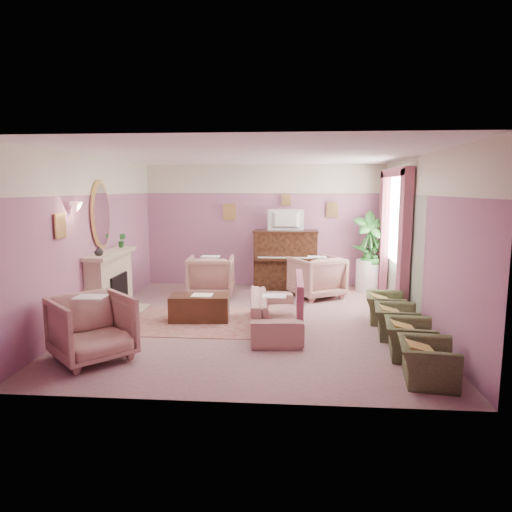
# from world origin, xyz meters

# --- Properties ---
(floor) EXTENTS (5.50, 6.00, 0.01)m
(floor) POSITION_xyz_m (0.00, 0.00, 0.00)
(floor) COLOR #866163
(floor) RESTS_ON ground
(ceiling) EXTENTS (5.50, 6.00, 0.01)m
(ceiling) POSITION_xyz_m (0.00, 0.00, 2.80)
(ceiling) COLOR white
(ceiling) RESTS_ON wall_back
(wall_back) EXTENTS (5.50, 0.02, 2.80)m
(wall_back) POSITION_xyz_m (0.00, 3.00, 1.40)
(wall_back) COLOR slate
(wall_back) RESTS_ON floor
(wall_front) EXTENTS (5.50, 0.02, 2.80)m
(wall_front) POSITION_xyz_m (0.00, -3.00, 1.40)
(wall_front) COLOR slate
(wall_front) RESTS_ON floor
(wall_left) EXTENTS (0.02, 6.00, 2.80)m
(wall_left) POSITION_xyz_m (-2.75, 0.00, 1.40)
(wall_left) COLOR slate
(wall_left) RESTS_ON floor
(wall_right) EXTENTS (0.02, 6.00, 2.80)m
(wall_right) POSITION_xyz_m (2.75, 0.00, 1.40)
(wall_right) COLOR slate
(wall_right) RESTS_ON floor
(picture_rail_band) EXTENTS (5.50, 0.01, 0.65)m
(picture_rail_band) POSITION_xyz_m (0.00, 2.99, 2.47)
(picture_rail_band) COLOR beige
(picture_rail_band) RESTS_ON wall_back
(stripe_panel) EXTENTS (0.01, 3.00, 2.15)m
(stripe_panel) POSITION_xyz_m (2.73, 1.30, 1.07)
(stripe_panel) COLOR #96A38B
(stripe_panel) RESTS_ON wall_right
(fireplace_surround) EXTENTS (0.30, 1.40, 1.10)m
(fireplace_surround) POSITION_xyz_m (-2.59, 0.20, 0.55)
(fireplace_surround) COLOR #C3AF8E
(fireplace_surround) RESTS_ON floor
(fireplace_inset) EXTENTS (0.18, 0.72, 0.68)m
(fireplace_inset) POSITION_xyz_m (-2.49, 0.20, 0.40)
(fireplace_inset) COLOR black
(fireplace_inset) RESTS_ON floor
(fire_ember) EXTENTS (0.06, 0.54, 0.10)m
(fire_ember) POSITION_xyz_m (-2.45, 0.20, 0.22)
(fire_ember) COLOR #FF5632
(fire_ember) RESTS_ON floor
(mantel_shelf) EXTENTS (0.40, 1.55, 0.07)m
(mantel_shelf) POSITION_xyz_m (-2.56, 0.20, 1.12)
(mantel_shelf) COLOR #C3AF8E
(mantel_shelf) RESTS_ON fireplace_surround
(hearth) EXTENTS (0.55, 1.50, 0.02)m
(hearth) POSITION_xyz_m (-2.39, 0.20, 0.01)
(hearth) COLOR #C3AF8E
(hearth) RESTS_ON floor
(mirror_frame) EXTENTS (0.04, 0.72, 1.20)m
(mirror_frame) POSITION_xyz_m (-2.70, 0.20, 1.80)
(mirror_frame) COLOR #DCB961
(mirror_frame) RESTS_ON wall_left
(mirror_glass) EXTENTS (0.01, 0.60, 1.06)m
(mirror_glass) POSITION_xyz_m (-2.67, 0.20, 1.80)
(mirror_glass) COLOR white
(mirror_glass) RESTS_ON wall_left
(sconce_shade) EXTENTS (0.20, 0.20, 0.16)m
(sconce_shade) POSITION_xyz_m (-2.62, -0.85, 1.98)
(sconce_shade) COLOR #F8B89C
(sconce_shade) RESTS_ON wall_left
(piano) EXTENTS (1.40, 0.60, 1.30)m
(piano) POSITION_xyz_m (0.50, 2.68, 0.65)
(piano) COLOR black
(piano) RESTS_ON floor
(piano_keyshelf) EXTENTS (1.30, 0.12, 0.06)m
(piano_keyshelf) POSITION_xyz_m (0.50, 2.33, 0.72)
(piano_keyshelf) COLOR black
(piano_keyshelf) RESTS_ON piano
(piano_keys) EXTENTS (1.20, 0.08, 0.02)m
(piano_keys) POSITION_xyz_m (0.50, 2.33, 0.76)
(piano_keys) COLOR white
(piano_keys) RESTS_ON piano
(piano_top) EXTENTS (1.45, 0.65, 0.04)m
(piano_top) POSITION_xyz_m (0.50, 2.68, 1.31)
(piano_top) COLOR black
(piano_top) RESTS_ON piano
(television) EXTENTS (0.80, 0.12, 0.48)m
(television) POSITION_xyz_m (0.50, 2.63, 1.60)
(television) COLOR black
(television) RESTS_ON piano
(print_back_left) EXTENTS (0.30, 0.03, 0.38)m
(print_back_left) POSITION_xyz_m (-0.80, 2.96, 1.72)
(print_back_left) COLOR #DCB961
(print_back_left) RESTS_ON wall_back
(print_back_right) EXTENTS (0.26, 0.03, 0.34)m
(print_back_right) POSITION_xyz_m (1.55, 2.96, 1.78)
(print_back_right) COLOR #DCB961
(print_back_right) RESTS_ON wall_back
(print_back_mid) EXTENTS (0.22, 0.03, 0.26)m
(print_back_mid) POSITION_xyz_m (0.50, 2.96, 2.00)
(print_back_mid) COLOR #DCB961
(print_back_mid) RESTS_ON wall_back
(print_left_wall) EXTENTS (0.03, 0.28, 0.36)m
(print_left_wall) POSITION_xyz_m (-2.71, -1.20, 1.72)
(print_left_wall) COLOR #DCB961
(print_left_wall) RESTS_ON wall_left
(window_blind) EXTENTS (0.03, 1.40, 1.80)m
(window_blind) POSITION_xyz_m (2.70, 1.55, 1.70)
(window_blind) COLOR silver
(window_blind) RESTS_ON wall_right
(curtain_left) EXTENTS (0.16, 0.34, 2.60)m
(curtain_left) POSITION_xyz_m (2.62, 0.63, 1.30)
(curtain_left) COLOR #984A5D
(curtain_left) RESTS_ON floor
(curtain_right) EXTENTS (0.16, 0.34, 2.60)m
(curtain_right) POSITION_xyz_m (2.62, 2.47, 1.30)
(curtain_right) COLOR #984A5D
(curtain_right) RESTS_ON floor
(pelmet) EXTENTS (0.16, 2.20, 0.16)m
(pelmet) POSITION_xyz_m (2.62, 1.55, 2.56)
(pelmet) COLOR #984A5D
(pelmet) RESTS_ON wall_right
(mantel_plant) EXTENTS (0.16, 0.16, 0.28)m
(mantel_plant) POSITION_xyz_m (-2.55, 0.75, 1.29)
(mantel_plant) COLOR #29752A
(mantel_plant) RESTS_ON mantel_shelf
(mantel_vase) EXTENTS (0.16, 0.16, 0.16)m
(mantel_vase) POSITION_xyz_m (-2.55, -0.30, 1.23)
(mantel_vase) COLOR beige
(mantel_vase) RESTS_ON mantel_shelf
(area_rug) EXTENTS (2.50, 1.80, 0.01)m
(area_rug) POSITION_xyz_m (-0.83, -0.08, 0.01)
(area_rug) COLOR #925B53
(area_rug) RESTS_ON floor
(coffee_table) EXTENTS (1.04, 0.58, 0.45)m
(coffee_table) POSITION_xyz_m (-0.93, -0.03, 0.23)
(coffee_table) COLOR #3C2113
(coffee_table) RESTS_ON floor
(table_paper) EXTENTS (0.35, 0.28, 0.01)m
(table_paper) POSITION_xyz_m (-0.88, -0.03, 0.46)
(table_paper) COLOR white
(table_paper) RESTS_ON coffee_table
(sofa) EXTENTS (0.65, 1.94, 0.78)m
(sofa) POSITION_xyz_m (0.37, -0.44, 0.39)
(sofa) COLOR tan
(sofa) RESTS_ON floor
(sofa_throw) EXTENTS (0.10, 1.47, 0.54)m
(sofa_throw) POSITION_xyz_m (0.77, -0.44, 0.60)
(sofa_throw) COLOR #984A5D
(sofa_throw) RESTS_ON sofa
(floral_armchair_left) EXTENTS (0.92, 0.92, 0.96)m
(floral_armchair_left) POSITION_xyz_m (-1.05, 1.74, 0.48)
(floral_armchair_left) COLOR tan
(floral_armchair_left) RESTS_ON floor
(floral_armchair_right) EXTENTS (0.92, 0.92, 0.96)m
(floral_armchair_right) POSITION_xyz_m (1.16, 1.86, 0.48)
(floral_armchair_right) COLOR tan
(floral_armchair_right) RESTS_ON floor
(floral_armchair_front) EXTENTS (0.92, 0.92, 0.96)m
(floral_armchair_front) POSITION_xyz_m (-1.98, -1.92, 0.48)
(floral_armchair_front) COLOR tan
(floral_armchair_front) RESTS_ON floor
(olive_chair_a) EXTENTS (0.52, 0.74, 0.64)m
(olive_chair_a) POSITION_xyz_m (2.23, -2.30, 0.32)
(olive_chair_a) COLOR #4A5230
(olive_chair_a) RESTS_ON floor
(olive_chair_b) EXTENTS (0.52, 0.74, 0.64)m
(olive_chair_b) POSITION_xyz_m (2.23, -1.48, 0.32)
(olive_chair_b) COLOR #4A5230
(olive_chair_b) RESTS_ON floor
(olive_chair_c) EXTENTS (0.52, 0.74, 0.64)m
(olive_chair_c) POSITION_xyz_m (2.23, -0.66, 0.32)
(olive_chair_c) COLOR #4A5230
(olive_chair_c) RESTS_ON floor
(olive_chair_d) EXTENTS (0.52, 0.74, 0.64)m
(olive_chair_d) POSITION_xyz_m (2.23, 0.16, 0.32)
(olive_chair_d) COLOR #4A5230
(olive_chair_d) RESTS_ON floor
(side_table) EXTENTS (0.52, 0.52, 0.70)m
(side_table) POSITION_xyz_m (2.33, 2.56, 0.35)
(side_table) COLOR white
(side_table) RESTS_ON floor
(side_plant_big) EXTENTS (0.30, 0.30, 0.34)m
(side_plant_big) POSITION_xyz_m (2.33, 2.56, 0.87)
(side_plant_big) COLOR #29752A
(side_plant_big) RESTS_ON side_table
(side_plant_small) EXTENTS (0.16, 0.16, 0.28)m
(side_plant_small) POSITION_xyz_m (2.45, 2.46, 0.84)
(side_plant_small) COLOR #29752A
(side_plant_small) RESTS_ON side_table
(palm_pot) EXTENTS (0.34, 0.34, 0.34)m
(palm_pot) POSITION_xyz_m (2.35, 2.51, 0.17)
(palm_pot) COLOR #956642
(palm_pot) RESTS_ON floor
(palm_plant) EXTENTS (0.76, 0.76, 1.44)m
(palm_plant) POSITION_xyz_m (2.35, 2.51, 1.06)
(palm_plant) COLOR #29752A
(palm_plant) RESTS_ON palm_pot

